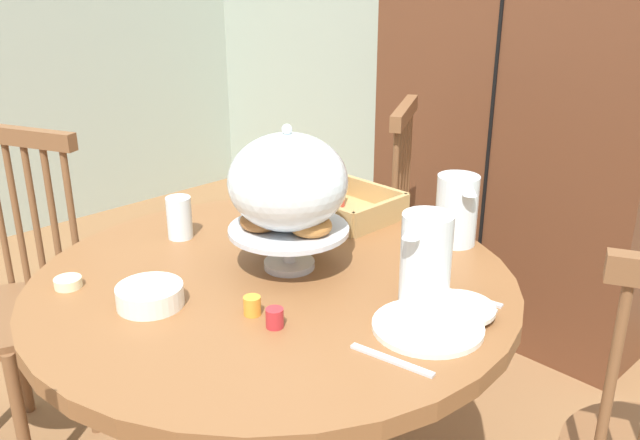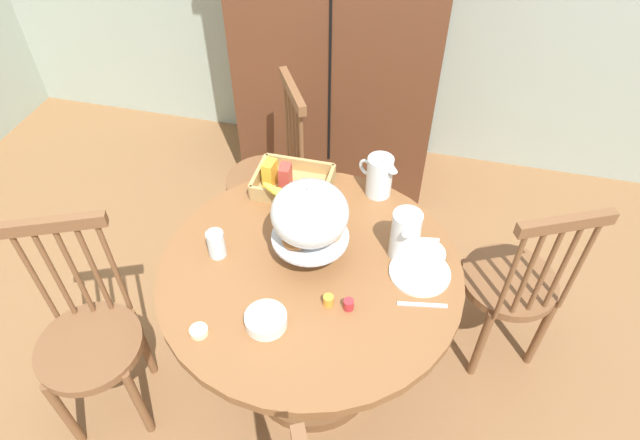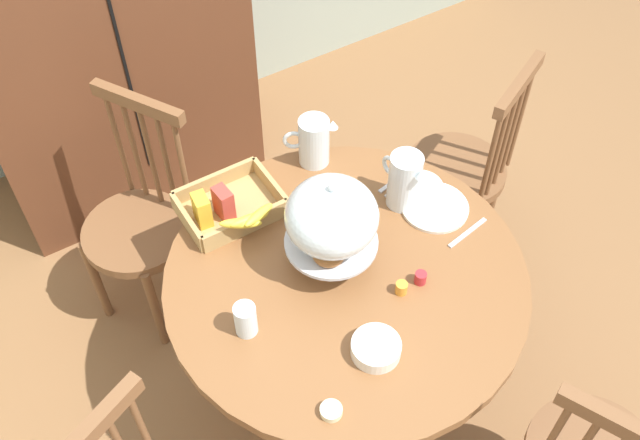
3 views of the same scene
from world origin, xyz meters
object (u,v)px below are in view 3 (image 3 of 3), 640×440
dining_table (344,316)px  orange_juice_pitcher (314,143)px  milk_pitcher (404,182)px  cereal_basket (229,208)px  pastry_stand_with_dome (332,219)px  china_plate_small (421,187)px  windsor_chair_facing_door (461,172)px  cereal_bowl (376,348)px  drinking_glass (246,319)px  china_plate_large (435,207)px  windsor_chair_far_side (141,227)px  butter_dish (331,411)px

dining_table → orange_juice_pitcher: bearing=69.9°
milk_pitcher → cereal_basket: (-0.51, 0.24, -0.05)m
pastry_stand_with_dome → china_plate_small: size_ratio=2.29×
windsor_chair_facing_door → cereal_bowl: bearing=-144.4°
dining_table → orange_juice_pitcher: (0.17, 0.46, 0.31)m
windsor_chair_facing_door → milk_pitcher: (-0.47, -0.20, 0.38)m
orange_juice_pitcher → drinking_glass: orange_juice_pitcher is taller
cereal_basket → china_plate_large: bearing=-29.0°
windsor_chair_far_side → pastry_stand_with_dome: size_ratio=2.83×
china_plate_large → windsor_chair_far_side: bearing=139.4°
dining_table → china_plate_small: 0.49m
china_plate_large → windsor_chair_facing_door: bearing=35.5°
windsor_chair_far_side → pastry_stand_with_dome: (0.39, -0.69, 0.49)m
orange_juice_pitcher → china_plate_small: 0.39m
drinking_glass → windsor_chair_far_side: bearing=94.5°
windsor_chair_facing_door → china_plate_small: size_ratio=6.50×
drinking_glass → butter_dish: bearing=-78.6°
dining_table → pastry_stand_with_dome: size_ratio=3.22×
cereal_bowl → butter_dish: (-0.20, -0.09, -0.01)m
orange_juice_pitcher → cereal_basket: bearing=-168.4°
windsor_chair_far_side → cereal_basket: bearing=-59.1°
dining_table → china_plate_small: bearing=21.5°
windsor_chair_facing_door → cereal_bowl: 1.10m
china_plate_large → drinking_glass: 0.74m
dining_table → windsor_chair_far_side: size_ratio=1.14×
dining_table → windsor_chair_far_side: windsor_chair_far_side is taller
china_plate_large → butter_dish: size_ratio=3.67×
milk_pitcher → cereal_basket: milk_pitcher is taller
windsor_chair_facing_door → china_plate_large: size_ratio=4.43×
china_plate_large → china_plate_small: (0.01, 0.09, 0.01)m
windsor_chair_far_side → china_plate_large: windsor_chair_far_side is taller
orange_juice_pitcher → drinking_glass: (-0.52, -0.48, -0.03)m
pastry_stand_with_dome → cereal_bowl: (-0.06, -0.33, -0.18)m
pastry_stand_with_dome → china_plate_small: 0.46m
china_plate_large → cereal_bowl: (-0.47, -0.34, 0.02)m
cereal_basket → china_plate_small: bearing=-21.5°
cereal_bowl → butter_dish: bearing=-156.8°
dining_table → china_plate_large: (0.39, 0.07, 0.24)m
orange_juice_pitcher → butter_dish: (-0.45, -0.82, -0.07)m
dining_table → drinking_glass: (-0.35, -0.02, 0.29)m
windsor_chair_far_side → windsor_chair_facing_door: bearing=-18.7°
cereal_bowl → pastry_stand_with_dome: bearing=79.1°
milk_pitcher → drinking_glass: bearing=-166.0°
china_plate_large → butter_dish: butter_dish is taller
cereal_basket → pastry_stand_with_dome: bearing=-61.2°
china_plate_small → drinking_glass: size_ratio=1.36×
china_plate_large → cereal_basket: bearing=151.0°
windsor_chair_facing_door → orange_juice_pitcher: 0.72m
orange_juice_pitcher → cereal_bowl: size_ratio=1.28×
china_plate_small → pastry_stand_with_dome: bearing=-167.3°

